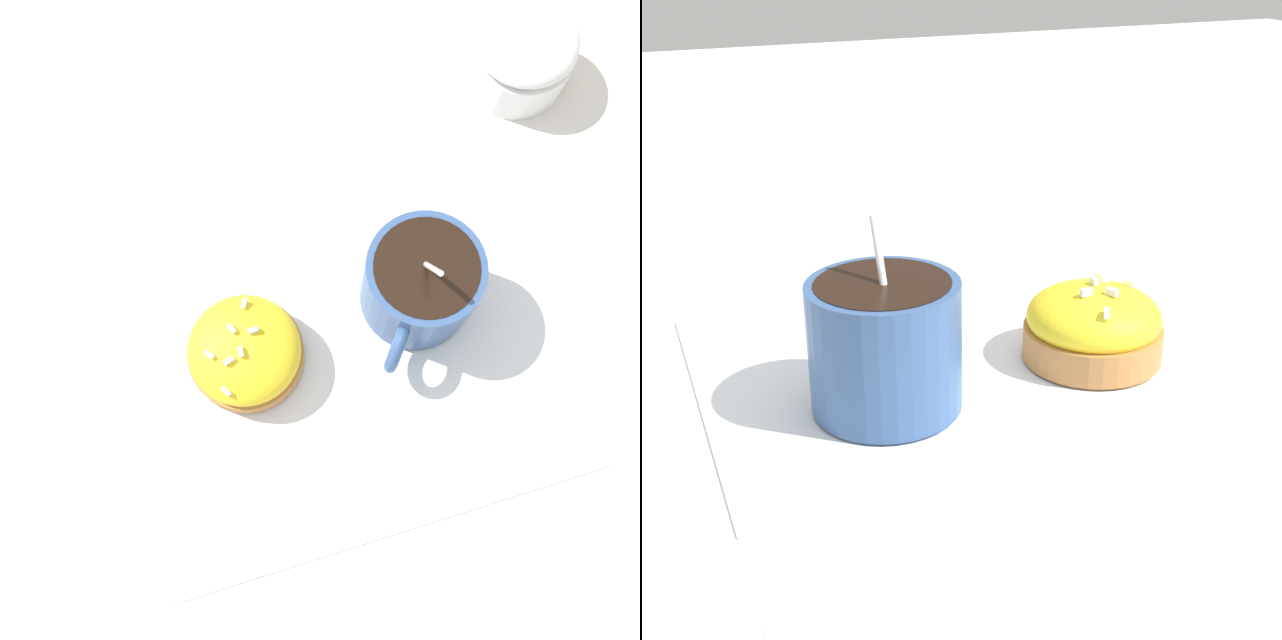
% 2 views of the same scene
% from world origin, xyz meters
% --- Properties ---
extents(ground_plane, '(3.00, 3.00, 0.00)m').
position_xyz_m(ground_plane, '(0.00, 0.00, 0.00)').
color(ground_plane, silver).
extents(paper_napkin, '(0.33, 0.31, 0.00)m').
position_xyz_m(paper_napkin, '(0.00, 0.00, 0.00)').
color(paper_napkin, white).
rests_on(paper_napkin, ground_plane).
extents(coffee_cup, '(0.09, 0.10, 0.10)m').
position_xyz_m(coffee_cup, '(-0.07, -0.00, 0.04)').
color(coffee_cup, '#335184').
rests_on(coffee_cup, paper_napkin).
extents(frosted_pastry, '(0.08, 0.08, 0.05)m').
position_xyz_m(frosted_pastry, '(0.07, -0.00, 0.02)').
color(frosted_pastry, '#B2753D').
rests_on(frosted_pastry, paper_napkin).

